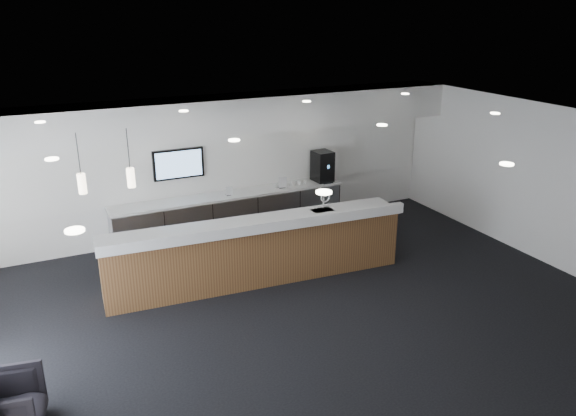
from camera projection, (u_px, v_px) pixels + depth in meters
name	position (u px, v px, depth m)	size (l,w,h in m)	color
ground	(310.00, 313.00, 9.08)	(10.00, 10.00, 0.00)	black
ceiling	(313.00, 130.00, 8.06)	(10.00, 8.00, 0.02)	#232326
back_wall	(224.00, 164.00, 11.96)	(10.00, 0.02, 3.00)	white
right_wall	(545.00, 185.00, 10.60)	(0.02, 8.00, 3.00)	white
soffit_bulkhead	(229.00, 114.00, 11.19)	(10.00, 0.90, 0.70)	white
alcove_panel	(224.00, 160.00, 11.90)	(9.80, 0.06, 1.40)	white
back_credenza	(231.00, 214.00, 12.00)	(5.06, 0.66, 0.95)	#A0A3A9
wall_tv	(178.00, 164.00, 11.43)	(1.05, 0.08, 0.62)	black
pendant_left	(137.00, 186.00, 8.02)	(0.12, 0.12, 0.30)	#F8E4C1
pendant_right	(86.00, 193.00, 7.74)	(0.12, 0.12, 0.30)	#F8E4C1
ceiling_can_lights	(313.00, 132.00, 8.07)	(7.00, 5.00, 0.02)	silver
service_counter	(257.00, 250.00, 10.00)	(5.47, 1.26, 1.49)	#57341D
coffee_machine	(322.00, 166.00, 12.61)	(0.41, 0.53, 0.68)	black
info_sign_left	(229.00, 191.00, 11.69)	(0.14, 0.02, 0.19)	silver
info_sign_right	(283.00, 183.00, 12.17)	(0.18, 0.02, 0.25)	silver
armchair	(6.00, 408.00, 6.39)	(0.78, 0.80, 0.73)	black
cup_0	(305.00, 182.00, 12.47)	(0.09, 0.09, 0.08)	white
cup_1	(299.00, 183.00, 12.41)	(0.09, 0.09, 0.08)	white
cup_2	(293.00, 184.00, 12.36)	(0.09, 0.09, 0.08)	white
cup_3	(288.00, 185.00, 12.30)	(0.09, 0.09, 0.08)	white
cup_4	(282.00, 185.00, 12.24)	(0.09, 0.09, 0.08)	white
cup_5	(276.00, 186.00, 12.19)	(0.09, 0.09, 0.08)	white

